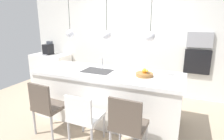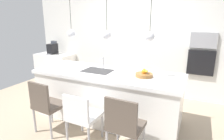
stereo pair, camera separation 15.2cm
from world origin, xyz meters
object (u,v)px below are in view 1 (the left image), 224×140
at_px(coffee_machine, 48,49).
at_px(chair_near, 47,105).
at_px(chair_middle, 84,116).
at_px(chair_far, 128,123).
at_px(microwave, 200,40).
at_px(fruit_bowl, 145,74).
at_px(oven, 197,62).

height_order(coffee_machine, chair_near, coffee_machine).
height_order(chair_middle, chair_far, chair_far).
relative_size(coffee_machine, chair_near, 0.42).
xyz_separation_m(microwave, chair_far, (-0.87, -2.44, -0.92)).
xyz_separation_m(chair_near, chair_middle, (0.70, 0.00, -0.05)).
relative_size(coffee_machine, chair_far, 0.42).
xyz_separation_m(microwave, chair_middle, (-1.55, -2.44, -0.95)).
height_order(fruit_bowl, coffee_machine, coffee_machine).
bearing_deg(microwave, chair_middle, -122.46).
relative_size(oven, chair_near, 0.61).
bearing_deg(coffee_machine, oven, 4.24).
relative_size(oven, chair_middle, 0.68).
distance_m(fruit_bowl, chair_near, 1.70).
height_order(oven, chair_middle, oven).
bearing_deg(chair_far, fruit_bowl, 89.27).
xyz_separation_m(microwave, chair_near, (-2.25, -2.44, -0.91)).
bearing_deg(fruit_bowl, chair_near, -147.90).
relative_size(coffee_machine, oven, 0.68).
height_order(fruit_bowl, microwave, microwave).
relative_size(oven, chair_far, 0.62).
xyz_separation_m(chair_middle, chair_far, (0.68, -0.00, 0.03)).
height_order(oven, chair_near, oven).
bearing_deg(chair_middle, chair_far, -0.34).
bearing_deg(oven, chair_middle, -122.46).
height_order(coffee_machine, chair_middle, coffee_machine).
relative_size(microwave, chair_middle, 0.65).
height_order(oven, chair_far, oven).
bearing_deg(microwave, chair_far, -109.63).
distance_m(fruit_bowl, chair_far, 0.99).
distance_m(coffee_machine, chair_near, 2.82).
height_order(fruit_bowl, oven, oven).
distance_m(oven, chair_near, 3.34).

